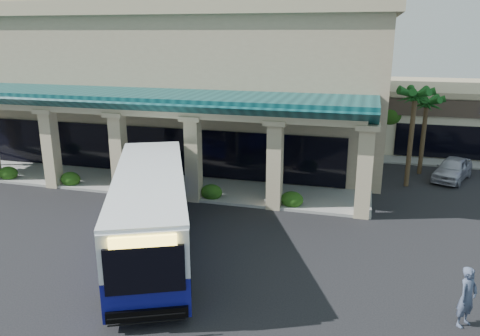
% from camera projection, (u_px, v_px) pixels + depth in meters
% --- Properties ---
extents(ground, '(110.00, 110.00, 0.00)m').
position_uv_depth(ground, '(216.00, 246.00, 20.42)').
color(ground, black).
extents(main_building, '(30.80, 14.80, 11.35)m').
position_uv_depth(main_building, '(182.00, 77.00, 35.70)').
color(main_building, tan).
rests_on(main_building, ground).
extents(arcade, '(30.00, 6.20, 5.70)m').
position_uv_depth(arcade, '(125.00, 139.00, 27.97)').
color(arcade, '#09363B').
rests_on(arcade, ground).
extents(palm_0, '(2.40, 2.40, 6.60)m').
position_uv_depth(palm_0, '(411.00, 133.00, 27.50)').
color(palm_0, '#124615').
rests_on(palm_0, ground).
extents(palm_1, '(2.40, 2.40, 5.80)m').
position_uv_depth(palm_1, '(424.00, 130.00, 30.13)').
color(palm_1, '#124615').
rests_on(palm_1, ground).
extents(broadleaf_tree, '(2.60, 2.60, 4.81)m').
position_uv_depth(broadleaf_tree, '(389.00, 123.00, 35.40)').
color(broadleaf_tree, '#1F4810').
rests_on(broadleaf_tree, ground).
extents(transit_bus, '(7.62, 12.29, 3.41)m').
position_uv_depth(transit_bus, '(151.00, 212.00, 19.67)').
color(transit_bus, navy).
rests_on(transit_bus, ground).
extents(pedestrian, '(0.85, 0.87, 2.01)m').
position_uv_depth(pedestrian, '(467.00, 297.00, 14.63)').
color(pedestrian, '#444F6A').
rests_on(pedestrian, ground).
extents(car_silver, '(3.16, 4.51, 1.42)m').
position_uv_depth(car_silver, '(453.00, 169.00, 29.45)').
color(car_silver, '#B2B2C1').
rests_on(car_silver, ground).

